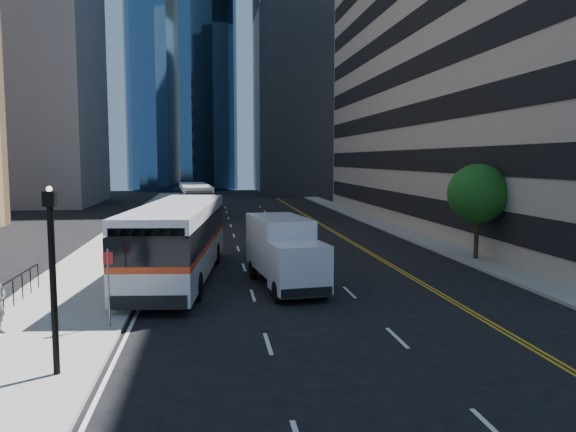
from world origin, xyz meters
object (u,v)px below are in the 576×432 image
Objects in this scene: street_tree at (478,194)px; bus_rear at (195,199)px; bus_front at (179,238)px; lamp_post at (53,272)px; box_truck at (284,251)px.

bus_rear is (-15.60, 26.12, -1.97)m from street_tree.
lamp_post is at bearing -95.59° from bus_front.
bus_front is (-15.60, -2.36, -1.76)m from street_tree.
box_truck is at bearing -86.50° from bus_rear.
lamp_post is 11.91m from bus_front.
bus_front is 1.13× the size of bus_rear.
bus_front reaches higher than box_truck.
lamp_post is 0.33× the size of bus_front.
lamp_post is (-18.00, -14.00, -0.92)m from street_tree.
bus_front is at bearing -94.91° from bus_rear.
lamp_post is 0.71× the size of box_truck.
bus_front is 28.49m from bus_rear.
lamp_post is 40.21m from bus_rear.
bus_rear is 31.16m from box_truck.
bus_rear is (2.40, 40.12, -1.05)m from lamp_post.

